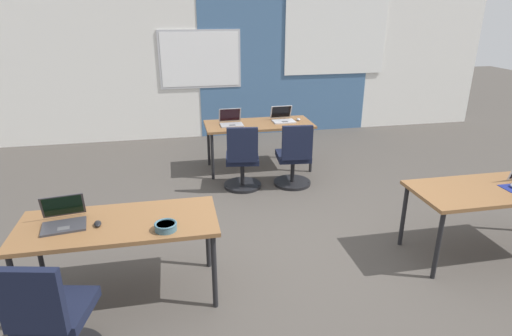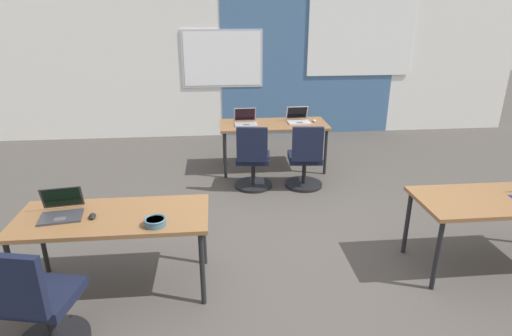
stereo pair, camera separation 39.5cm
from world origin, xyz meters
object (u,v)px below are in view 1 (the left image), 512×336
at_px(laptop_near_left_end, 64,219).
at_px(chair_far_right, 294,161).
at_px(mouse_far_right, 298,119).
at_px(chair_near_left_end, 54,322).
at_px(desk_near_right, 493,193).
at_px(mouse_near_left_end, 98,224).
at_px(snack_bowl, 166,226).
at_px(chair_far_left, 242,163).
at_px(desk_far_center, 259,127).
at_px(desk_near_left, 119,228).
at_px(laptop_far_right, 283,118).
at_px(laptop_far_left, 231,121).

bearing_deg(laptop_near_left_end, chair_far_right, 29.84).
height_order(mouse_far_right, chair_near_left_end, chair_near_left_end).
relative_size(desk_near_right, mouse_far_right, 15.58).
relative_size(mouse_near_left_end, snack_bowl, 0.61).
xyz_separation_m(desk_near_right, mouse_near_left_end, (-3.65, -0.04, 0.08)).
bearing_deg(chair_far_left, desk_far_center, -109.01).
distance_m(desk_near_left, mouse_near_left_end, 0.17).
xyz_separation_m(desk_near_left, mouse_far_right, (2.38, 2.84, 0.08)).
xyz_separation_m(desk_near_right, chair_near_left_end, (-3.88, -0.71, -0.28)).
bearing_deg(chair_far_right, desk_far_center, -61.52).
relative_size(desk_far_center, mouse_far_right, 15.58).
bearing_deg(desk_near_left, chair_near_left_end, -118.31).
distance_m(laptop_far_right, mouse_near_left_end, 3.68).
distance_m(laptop_far_left, laptop_far_right, 0.80).
xyz_separation_m(mouse_far_right, chair_far_right, (-0.30, -0.82, -0.36)).
relative_size(chair_far_right, laptop_near_left_end, 2.47).
height_order(chair_far_left, chair_far_right, same).
height_order(desk_near_right, laptop_far_right, laptop_far_right).
relative_size(chair_far_left, chair_far_right, 1.00).
relative_size(chair_far_right, mouse_near_left_end, 8.52).
relative_size(desk_far_center, snack_bowl, 9.01).
xyz_separation_m(laptop_far_left, snack_bowl, (-0.95, -3.02, -0.01)).
xyz_separation_m(desk_far_center, laptop_far_left, (-0.42, 0.01, 0.11)).
bearing_deg(mouse_near_left_end, chair_far_right, 42.64).
relative_size(desk_far_center, laptop_near_left_end, 4.29).
height_order(desk_near_left, mouse_near_left_end, mouse_near_left_end).
distance_m(desk_far_center, chair_near_left_end, 4.12).
distance_m(desk_near_left, chair_far_right, 2.92).
distance_m(desk_near_left, laptop_far_left, 3.11).
xyz_separation_m(laptop_far_left, chair_far_right, (0.75, -0.79, -0.39)).
bearing_deg(mouse_far_right, laptop_far_left, -178.03).
distance_m(chair_far_right, snack_bowl, 2.83).
bearing_deg(desk_near_right, laptop_far_left, 127.66).
height_order(desk_near_left, laptop_near_left_end, laptop_near_left_end).
height_order(chair_far_left, chair_near_left_end, same).
bearing_deg(desk_near_left, desk_far_center, 57.99).
height_order(desk_far_center, laptop_far_left, laptop_far_left).
bearing_deg(chair_far_right, snack_bowl, 58.16).
xyz_separation_m(desk_near_right, mouse_far_right, (-1.12, 2.84, 0.08)).
xyz_separation_m(desk_near_right, laptop_far_right, (-1.37, 2.85, 0.11)).
bearing_deg(chair_far_left, laptop_near_left_end, 56.94).
bearing_deg(laptop_far_left, desk_far_center, -2.36).
relative_size(desk_near_right, chair_far_left, 1.74).
bearing_deg(chair_far_left, desk_near_right, 144.10).
relative_size(desk_near_right, desk_far_center, 1.00).
height_order(desk_far_center, laptop_near_left_end, laptop_near_left_end).
xyz_separation_m(laptop_far_right, laptop_near_left_end, (-2.55, -2.81, 0.00)).
height_order(laptop_near_left_end, snack_bowl, laptop_near_left_end).
distance_m(chair_far_left, laptop_near_left_end, 2.74).
xyz_separation_m(desk_near_left, desk_near_right, (3.50, 0.00, 0.00)).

